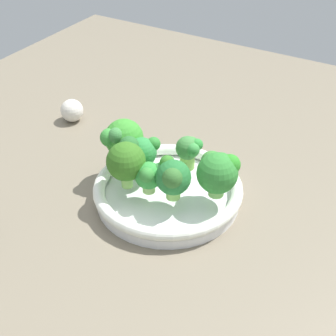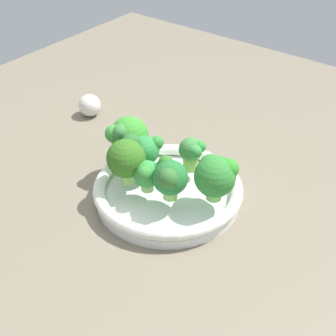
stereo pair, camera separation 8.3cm
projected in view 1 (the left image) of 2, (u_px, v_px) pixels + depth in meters
ground_plane at (168, 191)px, 90.78cm from camera, size 130.00×130.00×2.50cm
bowl at (168, 191)px, 85.78cm from camera, size 24.93×24.93×3.60cm
broccoli_floret_0 at (218, 171)px, 80.13cm from camera, size 7.16×6.77×7.49cm
broccoli_floret_1 at (149, 176)px, 80.97cm from camera, size 4.68×4.65×5.39cm
broccoli_floret_2 at (123, 139)px, 87.08cm from camera, size 7.18×6.71×8.00cm
broccoli_floret_3 at (173, 177)px, 79.28cm from camera, size 5.98×5.83×6.70cm
broccoli_floret_4 at (189, 150)px, 86.09cm from camera, size 4.06×4.58×6.02cm
broccoli_floret_5 at (141, 151)px, 85.34cm from camera, size 5.31×5.78×6.38cm
broccoli_floret_6 at (127, 160)px, 81.52cm from camera, size 7.10×6.35×8.02cm
garlic_bulb at (72, 110)px, 107.13cm from camera, size 4.73×4.73×4.73cm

